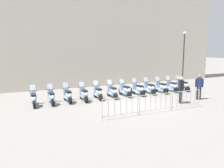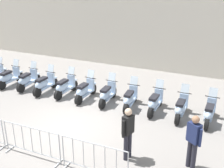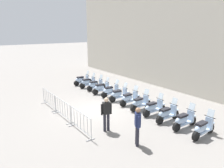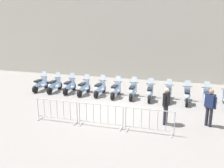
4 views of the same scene
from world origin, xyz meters
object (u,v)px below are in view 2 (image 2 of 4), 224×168
(motorcycle_6, at_px, (107,94))
(motorcycle_7, at_px, (130,98))
(motorcycle_2, at_px, (28,80))
(motorcycle_1, at_px, (9,77))
(officer_near_row_end, at_px, (128,131))
(motorcycle_3, at_px, (44,84))
(motorcycle_8, at_px, (155,102))
(motorcycle_5, at_px, (85,90))
(motorcycle_9, at_px, (181,108))
(officer_mid_plaza, at_px, (193,139))
(motorcycle_10, at_px, (209,112))
(barrier_segment_1, at_px, (32,142))
(barrier_segment_2, at_px, (94,159))
(motorcycle_4, at_px, (65,86))

(motorcycle_6, height_order, motorcycle_7, same)
(motorcycle_7, bearing_deg, motorcycle_2, -177.67)
(motorcycle_1, xyz_separation_m, officer_near_row_end, (7.69, -2.88, 0.53))
(motorcycle_3, xyz_separation_m, motorcycle_8, (5.32, 0.39, 0.00))
(officer_near_row_end, bearing_deg, motorcycle_7, 111.85)
(motorcycle_2, height_order, motorcycle_3, same)
(motorcycle_5, bearing_deg, motorcycle_2, -178.02)
(motorcycle_9, xyz_separation_m, officer_near_row_end, (-0.83, -3.32, 0.53))
(officer_mid_plaza, bearing_deg, motorcycle_2, 162.98)
(motorcycle_10, bearing_deg, barrier_segment_1, -134.57)
(motorcycle_2, distance_m, barrier_segment_2, 7.37)
(motorcycle_6, xyz_separation_m, officer_near_row_end, (2.37, -3.23, 0.53))
(motorcycle_5, distance_m, officer_mid_plaza, 5.97)
(motorcycle_1, bearing_deg, motorcycle_2, 7.06)
(motorcycle_6, height_order, motorcycle_10, same)
(motorcycle_7, height_order, barrier_segment_2, motorcycle_7)
(motorcycle_4, height_order, officer_near_row_end, officer_near_row_end)
(motorcycle_6, height_order, barrier_segment_1, motorcycle_6)
(motorcycle_2, height_order, officer_mid_plaza, officer_mid_plaza)
(officer_near_row_end, bearing_deg, motorcycle_3, 151.98)
(motorcycle_5, bearing_deg, motorcycle_10, 3.08)
(motorcycle_1, bearing_deg, barrier_segment_2, -29.30)
(motorcycle_3, relative_size, motorcycle_7, 1.00)
(motorcycle_5, distance_m, officer_near_row_end, 4.67)
(barrier_segment_1, bearing_deg, motorcycle_10, 45.43)
(motorcycle_6, distance_m, motorcycle_8, 2.13)
(motorcycle_7, xyz_separation_m, motorcycle_9, (2.13, 0.10, 0.00))
(motorcycle_8, distance_m, motorcycle_9, 1.07)
(motorcycle_6, relative_size, barrier_segment_2, 0.83)
(motorcycle_7, distance_m, motorcycle_10, 3.19)
(officer_near_row_end, height_order, officer_mid_plaza, same)
(motorcycle_8, height_order, barrier_segment_1, motorcycle_8)
(motorcycle_3, xyz_separation_m, officer_near_row_end, (5.56, -2.96, 0.53))
(motorcycle_10, relative_size, barrier_segment_2, 0.83)
(motorcycle_1, bearing_deg, motorcycle_6, 3.73)
(motorcycle_2, bearing_deg, motorcycle_1, -172.94)
(barrier_segment_2, relative_size, officer_near_row_end, 1.20)
(officer_near_row_end, relative_size, officer_mid_plaza, 1.00)
(motorcycle_5, height_order, barrier_segment_2, motorcycle_5)
(motorcycle_6, bearing_deg, motorcycle_1, -176.27)
(motorcycle_5, height_order, motorcycle_10, same)
(motorcycle_6, distance_m, barrier_segment_1, 4.48)
(motorcycle_3, bearing_deg, motorcycle_7, 3.59)
(motorcycle_1, relative_size, motorcycle_9, 1.00)
(motorcycle_5, bearing_deg, motorcycle_6, 5.59)
(motorcycle_1, bearing_deg, barrier_segment_1, -39.45)
(motorcycle_5, xyz_separation_m, barrier_segment_2, (2.90, -4.26, 0.07))
(motorcycle_7, relative_size, officer_mid_plaza, 1.00)
(motorcycle_1, distance_m, motorcycle_5, 4.27)
(motorcycle_4, height_order, motorcycle_6, same)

